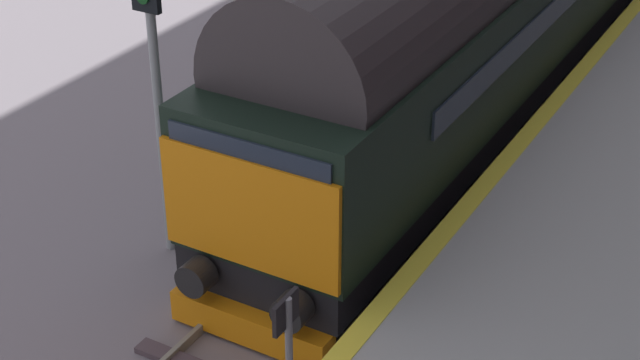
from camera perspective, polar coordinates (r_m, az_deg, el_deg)
The scene contains 5 objects.
ground_plane at distance 16.85m, azimuth 4.00°, elevation -1.26°, with size 140.00×140.00×0.00m, color slate.
track_main at distance 16.82m, azimuth 4.01°, elevation -1.10°, with size 2.50×60.00×0.15m.
station_platform at distance 15.64m, azimuth 15.99°, elevation -3.04°, with size 4.00×44.00×1.01m.
signal_post_near at distance 14.32m, azimuth -9.51°, elevation 6.59°, with size 0.44×0.22×4.91m.
platform_number_sign at distance 10.29m, azimuth -1.86°, elevation -9.40°, with size 0.10×0.44×1.77m.
Camera 1 is at (6.10, -13.06, 8.72)m, focal length 55.86 mm.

